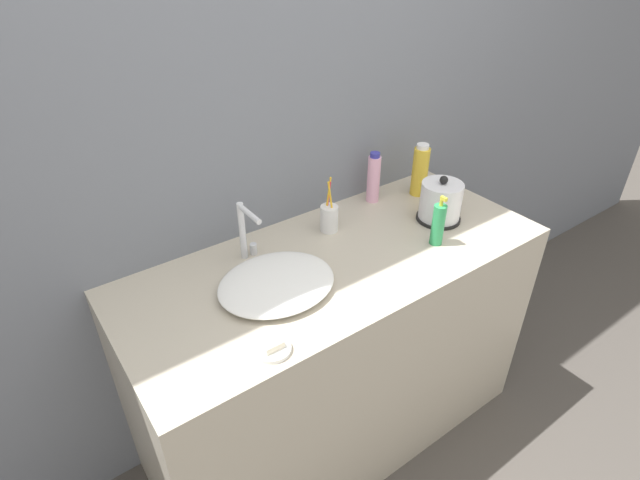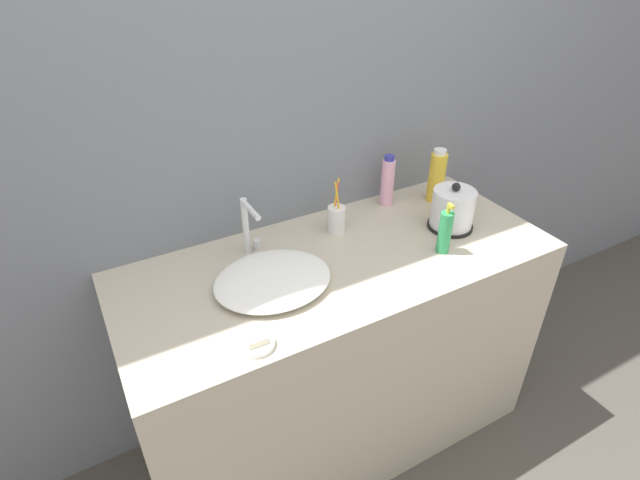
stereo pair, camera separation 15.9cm
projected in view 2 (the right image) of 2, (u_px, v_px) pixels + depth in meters
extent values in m
cube|color=slate|center=(292.00, 112.00, 1.70)|extent=(6.00, 0.04, 2.60)
cube|color=#B7AD99|center=(337.00, 353.00, 1.92)|extent=(1.49, 0.63, 0.89)
ellipsoid|color=white|center=(273.00, 279.00, 1.55)|extent=(0.37, 0.32, 0.04)
cylinder|color=silver|center=(246.00, 226.00, 1.65)|extent=(0.02, 0.02, 0.21)
cylinder|color=silver|center=(251.00, 210.00, 1.56)|extent=(0.02, 0.12, 0.02)
cylinder|color=silver|center=(257.00, 245.00, 1.71)|extent=(0.02, 0.02, 0.04)
cylinder|color=black|center=(450.00, 226.00, 1.84)|extent=(0.17, 0.17, 0.01)
cylinder|color=silver|center=(453.00, 209.00, 1.81)|extent=(0.15, 0.15, 0.15)
sphere|color=black|center=(456.00, 187.00, 1.76)|extent=(0.03, 0.03, 0.03)
cylinder|color=silver|center=(336.00, 219.00, 1.80)|extent=(0.06, 0.06, 0.10)
cylinder|color=yellow|center=(338.00, 203.00, 1.75)|extent=(0.03, 0.01, 0.16)
cylinder|color=yellow|center=(335.00, 200.00, 1.77)|extent=(0.03, 0.01, 0.17)
cylinder|color=#E5333F|center=(336.00, 202.00, 1.77)|extent=(0.02, 0.01, 0.15)
cylinder|color=#2D9956|center=(445.00, 232.00, 1.67)|extent=(0.04, 0.04, 0.15)
cylinder|color=gold|center=(448.00, 210.00, 1.63)|extent=(0.01, 0.01, 0.02)
cube|color=gold|center=(451.00, 206.00, 1.61)|extent=(0.01, 0.02, 0.01)
cylinder|color=#EAA8C6|center=(387.00, 182.00, 1.94)|extent=(0.05, 0.05, 0.19)
cylinder|color=#333399|center=(389.00, 158.00, 1.89)|extent=(0.04, 0.04, 0.02)
cylinder|color=gold|center=(437.00, 177.00, 1.97)|extent=(0.07, 0.07, 0.20)
cylinder|color=white|center=(440.00, 152.00, 1.91)|extent=(0.05, 0.05, 0.02)
cylinder|color=white|center=(256.00, 344.00, 1.33)|extent=(0.10, 0.10, 0.01)
cube|color=#EFE5C6|center=(256.00, 340.00, 1.33)|extent=(0.06, 0.04, 0.02)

